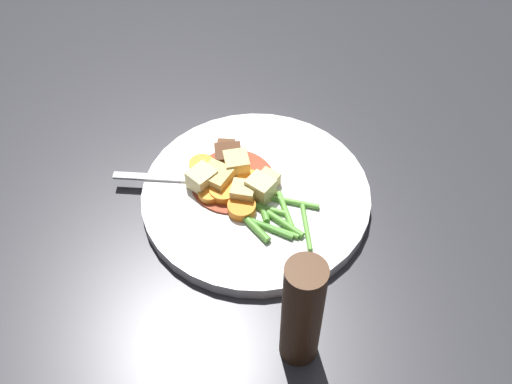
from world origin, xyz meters
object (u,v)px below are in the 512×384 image
at_px(carrot_slice_4, 210,194).
at_px(meat_chunk_1, 226,150).
at_px(carrot_slice_3, 202,166).
at_px(potato_chunk_0, 269,181).
at_px(potato_chunk_1, 242,192).
at_px(potato_chunk_3, 217,178).
at_px(pepper_mill, 302,313).
at_px(fork, 188,179).
at_px(meat_chunk_0, 226,159).
at_px(potato_chunk_5, 202,179).
at_px(carrot_slice_2, 247,182).
at_px(dinner_plate, 256,196).
at_px(carrot_slice_1, 224,192).
at_px(potato_chunk_2, 235,165).
at_px(carrot_slice_0, 242,208).
at_px(potato_chunk_4, 259,190).

relative_size(carrot_slice_4, meat_chunk_1, 1.23).
bearing_deg(meat_chunk_1, carrot_slice_3, 88.96).
relative_size(potato_chunk_0, potato_chunk_1, 0.83).
bearing_deg(potato_chunk_3, pepper_mill, 166.91).
bearing_deg(fork, meat_chunk_0, -98.37).
distance_m(carrot_slice_3, potato_chunk_5, 0.03).
bearing_deg(carrot_slice_2, dinner_plate, -173.62).
distance_m(potato_chunk_3, potato_chunk_5, 0.02).
bearing_deg(potato_chunk_1, potato_chunk_5, 32.87).
height_order(carrot_slice_2, carrot_slice_3, same).
bearing_deg(potato_chunk_3, carrot_slice_3, -0.02).
bearing_deg(dinner_plate, carrot_slice_1, 60.79).
xyz_separation_m(potato_chunk_3, meat_chunk_0, (0.02, -0.03, 0.00)).
height_order(potato_chunk_2, potato_chunk_3, potato_chunk_2).
relative_size(carrot_slice_2, potato_chunk_3, 0.89).
distance_m(carrot_slice_0, pepper_mill, 0.19).
bearing_deg(carrot_slice_2, fork, 47.50).
bearing_deg(meat_chunk_1, dinner_plate, 175.81).
bearing_deg(dinner_plate, potato_chunk_2, 2.22).
xyz_separation_m(carrot_slice_4, fork, (0.04, 0.01, -0.00)).
relative_size(carrot_slice_0, pepper_mill, 0.23).
relative_size(dinner_plate, carrot_slice_1, 7.93).
xyz_separation_m(dinner_plate, potato_chunk_0, (-0.00, -0.02, 0.02)).
bearing_deg(potato_chunk_2, fork, 65.05).
bearing_deg(carrot_slice_0, potato_chunk_2, -28.79).
bearing_deg(carrot_slice_0, carrot_slice_3, 0.25).
bearing_deg(pepper_mill, dinner_plate, -24.21).
bearing_deg(meat_chunk_1, potato_chunk_1, 160.42).
distance_m(carrot_slice_3, pepper_mill, 0.27).
xyz_separation_m(potato_chunk_3, meat_chunk_1, (0.03, -0.04, -0.00)).
bearing_deg(potato_chunk_1, potato_chunk_4, -122.77).
relative_size(carrot_slice_4, potato_chunk_0, 1.22).
bearing_deg(meat_chunk_0, potato_chunk_2, -171.61).
distance_m(carrot_slice_3, fork, 0.03).
bearing_deg(meat_chunk_1, fork, 94.16).
xyz_separation_m(carrot_slice_4, meat_chunk_0, (0.03, -0.05, 0.01)).
bearing_deg(potato_chunk_3, meat_chunk_0, -52.92).
xyz_separation_m(carrot_slice_1, meat_chunk_1, (0.05, -0.04, 0.00)).
height_order(dinner_plate, potato_chunk_4, potato_chunk_4).
bearing_deg(potato_chunk_5, potato_chunk_0, -125.30).
relative_size(carrot_slice_1, potato_chunk_3, 1.06).
bearing_deg(potato_chunk_2, carrot_slice_3, 44.41).
bearing_deg(carrot_slice_0, potato_chunk_4, -80.91).
bearing_deg(meat_chunk_1, meat_chunk_0, 142.37).
height_order(carrot_slice_4, potato_chunk_5, potato_chunk_5).
relative_size(carrot_slice_3, meat_chunk_1, 1.40).
xyz_separation_m(carrot_slice_0, meat_chunk_0, (0.07, -0.03, 0.01)).
xyz_separation_m(carrot_slice_1, carrot_slice_2, (-0.00, -0.03, -0.00)).
height_order(carrot_slice_2, potato_chunk_0, potato_chunk_0).
relative_size(potato_chunk_0, potato_chunk_3, 0.70).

